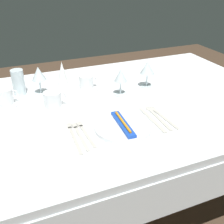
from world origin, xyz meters
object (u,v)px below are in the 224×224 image
Objects in this scene: dinner_plate at (123,127)px; wine_glass_centre at (39,75)px; coffee_cup_left at (86,82)px; spoon_soup at (155,115)px; coffee_cup_right at (5,97)px; fork_salad at (74,136)px; dinner_knife at (153,120)px; wine_glass_right at (121,77)px; fork_outer at (85,133)px; toothbrush_package at (123,124)px; spoon_dessert at (160,115)px; coffee_cup_far at (53,99)px; fork_inner at (80,135)px; wine_glass_left at (147,69)px; drink_tumbler at (19,84)px; napkin_folded at (63,75)px.

dinner_plate is 1.62× the size of wine_glass_centre.
dinner_plate is at bearing -87.85° from coffee_cup_left.
coffee_cup_right is (-0.62, 0.37, 0.05)m from spoon_soup.
fork_salad is 0.48m from wine_glass_centre.
fork_salad is 0.36m from dinner_knife.
wine_glass_right reaches higher than spoon_soup.
coffee_cup_right is at bearing 120.47° from fork_salad.
coffee_cup_right is 0.20m from wine_glass_centre.
dinner_knife is at bearing -85.74° from wine_glass_right.
fork_outer is (-0.16, 0.03, -0.01)m from dinner_plate.
toothbrush_package is at bearing -10.00° from fork_outer.
toothbrush_package reaches higher than dinner_plate.
coffee_cup_left reaches higher than spoon_dessert.
wine_glass_centre reaches higher than coffee_cup_right.
coffee_cup_far reaches higher than fork_salad.
wine_glass_right reaches higher than fork_inner.
coffee_cup_left is 0.94× the size of coffee_cup_right.
wine_glass_left is 1.09× the size of drink_tumbler.
dinner_plate reaches higher than fork_inner.
spoon_soup is at bearing -30.52° from coffee_cup_right.
dinner_knife is 2.35× the size of coffee_cup_left.
toothbrush_package is at bearing -61.98° from wine_glass_centre.
toothbrush_package is at bearing -112.16° from wine_glass_right.
dinner_knife is 0.71m from coffee_cup_right.
wine_glass_right is (0.36, 0.01, 0.05)m from coffee_cup_far.
fork_outer is at bearing -108.48° from coffee_cup_left.
napkin_folded is at bearing 157.93° from wine_glass_left.
fork_inner is 0.39m from spoon_dessert.
coffee_cup_left is (-0.02, 0.44, 0.02)m from toothbrush_package.
spoon_dessert is 1.50× the size of wine_glass_left.
wine_glass_centre is at bearing 118.02° from toothbrush_package.
toothbrush_package is 1.94× the size of coffee_cup_far.
coffee_cup_left reaches higher than spoon_soup.
fork_inner is 1.45× the size of napkin_folded.
napkin_folded is at bearing 118.26° from dinner_knife.
coffee_cup_right is 0.78× the size of drink_tumbler.
wine_glass_left is at bearing 49.24° from dinner_plate.
fork_inner is 1.96× the size of coffee_cup_far.
fork_salad is 0.39m from spoon_soup.
fork_inner is 0.03m from fork_salad.
toothbrush_package is at bearing -76.50° from napkin_folded.
coffee_cup_left is 0.25m from wine_glass_centre.
wine_glass_centre is at bearing 135.20° from spoon_soup.
dinner_plate reaches higher than dinner_knife.
wine_glass_left reaches higher than fork_inner.
coffee_cup_far is 0.74× the size of napkin_folded.
dinner_knife is 1.63× the size of wine_glass_right.
coffee_cup_right reaches higher than fork_outer.
dinner_plate is 0.18m from fork_inner.
dinner_plate is 0.02m from toothbrush_package.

